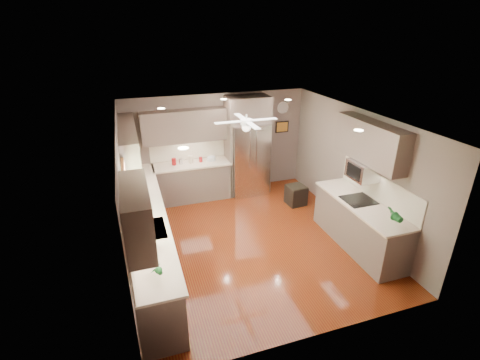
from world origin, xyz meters
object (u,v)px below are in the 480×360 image
canister_b (181,161)px  bowl (211,160)px  refrigerator (248,148)px  soap_bottle (139,210)px  canister_c (191,159)px  canister_a (174,162)px  canister_d (201,160)px  paper_towel (150,239)px  stool (296,195)px  potted_plant_left (155,267)px  potted_plant_right (394,215)px  microwave (363,170)px

canister_b → bowl: size_ratio=0.64×
bowl → refrigerator: refrigerator is taller
canister_b → soap_bottle: bearing=-116.1°
canister_c → canister_a: bearing=-179.8°
canister_d → paper_towel: paper_towel is taller
canister_c → stool: (2.30, -1.09, -0.79)m
canister_a → stool: canister_a is taller
potted_plant_left → refrigerator: refrigerator is taller
canister_b → soap_bottle: size_ratio=0.72×
refrigerator → bowl: bearing=178.9°
soap_bottle → stool: 3.88m
canister_a → paper_towel: (-0.83, -3.23, 0.06)m
paper_towel → refrigerator: bearing=49.9°
potted_plant_left → stool: size_ratio=0.63×
canister_b → potted_plant_left: bearing=-104.1°
stool → paper_towel: 4.21m
canister_a → refrigerator: size_ratio=0.07×
soap_bottle → potted_plant_left: potted_plant_left is taller
canister_b → potted_plant_left: size_ratio=0.48×
canister_a → potted_plant_left: (-0.83, -3.95, 0.07)m
refrigerator → stool: (0.87, -1.02, -0.95)m
stool → soap_bottle: bearing=-162.7°
bowl → paper_towel: (-1.72, -3.18, 0.11)m
canister_c → soap_bottle: size_ratio=0.89×
bowl → stool: 2.21m
soap_bottle → potted_plant_right: (3.97, -1.62, 0.08)m
canister_c → bowl: bearing=-5.9°
soap_bottle → microwave: bearing=-7.8°
canister_a → canister_d: 0.64m
canister_b → potted_plant_left: (-0.99, -3.95, 0.08)m
paper_towel → potted_plant_right: bearing=-8.9°
soap_bottle → stool: bearing=17.3°
canister_b → potted_plant_right: bearing=-53.1°
potted_plant_left → potted_plant_right: bearing=1.6°
canister_c → paper_towel: (-1.23, -3.23, 0.05)m
canister_c → canister_d: bearing=-1.6°
canister_d → paper_towel: (-1.47, -3.22, 0.08)m
bowl → microwave: 3.58m
soap_bottle → potted_plant_left: (0.10, -1.73, 0.05)m
soap_bottle → canister_a: bearing=67.4°
microwave → canister_a: bearing=138.7°
canister_d → paper_towel: size_ratio=0.43×
canister_a → potted_plant_right: bearing=-51.5°
potted_plant_right → refrigerator: size_ratio=0.14×
canister_b → potted_plant_right: potted_plant_right is taller
canister_d → potted_plant_left: bearing=-110.5°
canister_c → paper_towel: paper_towel is taller
paper_towel → canister_d: bearing=65.5°
canister_a → soap_bottle: 2.40m
canister_b → potted_plant_left: potted_plant_left is taller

